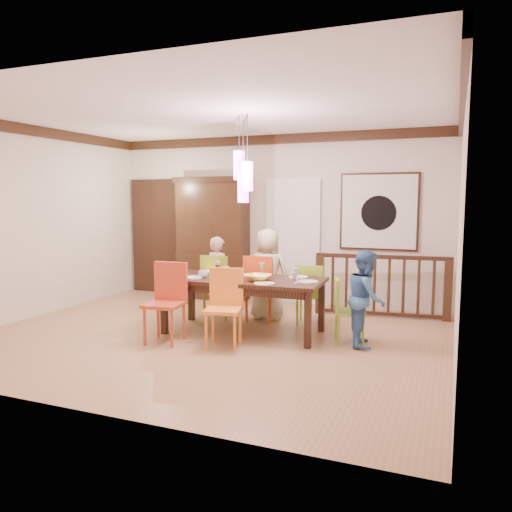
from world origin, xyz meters
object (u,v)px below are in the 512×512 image
at_px(chair_far_left, 220,281).
at_px(china_hutch, 213,238).
at_px(dining_table, 244,284).
at_px(person_far_mid, 268,274).
at_px(chair_end_right, 350,306).
at_px(balustrade, 382,285).
at_px(person_far_left, 218,276).
at_px(person_end_right, 366,298).

xyz_separation_m(chair_far_left, china_hutch, (-0.76, 1.29, 0.55)).
xyz_separation_m(dining_table, person_far_mid, (0.03, 0.86, 0.02)).
relative_size(chair_far_left, chair_end_right, 1.18).
distance_m(balustrade, person_far_left, 2.53).
bearing_deg(person_end_right, dining_table, 80.32).
relative_size(dining_table, person_end_right, 1.82).
distance_m(chair_end_right, person_end_right, 0.24).
relative_size(balustrade, person_far_left, 1.66).
height_order(chair_far_left, person_far_mid, person_far_mid).
distance_m(balustrade, person_far_mid, 1.76).
xyz_separation_m(dining_table, chair_far_left, (-0.69, 0.68, -0.11)).
xyz_separation_m(chair_end_right, china_hutch, (-2.88, 1.92, 0.63)).
distance_m(chair_end_right, person_far_left, 2.37).
height_order(dining_table, balustrade, balustrade).
relative_size(dining_table, chair_end_right, 2.64).
bearing_deg(person_far_left, person_far_mid, -164.31).
distance_m(chair_far_left, person_end_right, 2.41).
bearing_deg(person_far_mid, chair_far_left, 12.45).
height_order(person_far_left, person_far_mid, person_far_mid).
relative_size(dining_table, chair_far_left, 2.24).
bearing_deg(balustrade, china_hutch, 167.91).
relative_size(person_far_left, person_far_mid, 0.89).
height_order(dining_table, china_hutch, china_hutch).
relative_size(dining_table, balustrade, 1.07).
height_order(dining_table, person_far_left, person_far_left).
bearing_deg(dining_table, chair_end_right, -0.49).
bearing_deg(chair_end_right, person_end_right, -113.65).
xyz_separation_m(chair_end_right, person_end_right, (0.20, -0.02, 0.13)).
distance_m(balustrade, person_end_right, 1.60).
height_order(person_far_left, person_end_right, person_far_left).
height_order(china_hutch, person_end_right, china_hutch).
distance_m(dining_table, person_far_left, 1.16).
bearing_deg(person_end_right, person_far_left, 60.74).
distance_m(china_hutch, balustrade, 3.13).
relative_size(dining_table, china_hutch, 0.99).
bearing_deg(chair_end_right, person_far_mid, 42.76).
bearing_deg(chair_far_left, china_hutch, -60.12).
relative_size(person_far_mid, person_end_right, 1.15).
xyz_separation_m(china_hutch, person_end_right, (3.08, -1.94, -0.51)).
bearing_deg(dining_table, balustrade, 42.75).
distance_m(chair_far_left, chair_end_right, 2.21).
relative_size(chair_end_right, person_far_left, 0.67).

